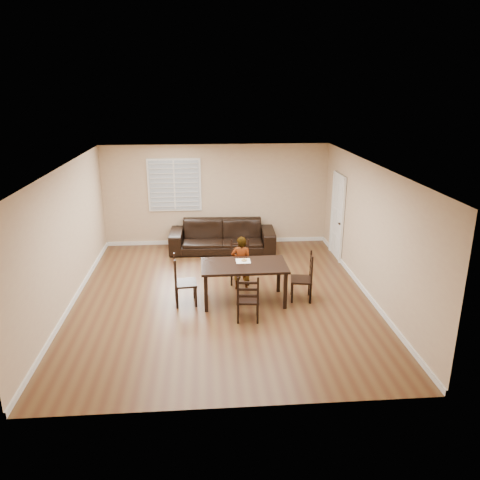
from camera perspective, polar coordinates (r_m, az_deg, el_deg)
name	(u,v)px	position (r m, az deg, el deg)	size (l,w,h in m)	color
ground	(222,297)	(9.71, -2.15, -6.94)	(7.00, 7.00, 0.00)	brown
room	(223,210)	(9.26, -2.11, 3.70)	(6.04, 7.04, 2.72)	#C9AF87
dining_table	(244,269)	(9.25, 0.49, -3.51)	(1.69, 0.96, 0.79)	black
chair_near	(240,262)	(10.34, -0.02, -2.74)	(0.45, 0.42, 0.94)	black
chair_far	(248,301)	(8.56, 0.97, -7.48)	(0.45, 0.42, 0.92)	black
chair_left	(179,282)	(9.31, -7.42, -5.16)	(0.47, 0.50, 1.01)	black
chair_right	(307,279)	(9.53, 8.20, -4.69)	(0.48, 0.51, 0.99)	black
child	(241,263)	(9.86, 0.16, -2.82)	(0.43, 0.28, 1.17)	gray
napkin	(243,261)	(9.39, 0.38, -2.57)	(0.29, 0.29, 0.00)	beige
donut	(244,260)	(9.39, 0.51, -2.43)	(0.11, 0.11, 0.04)	#C18E45
sofa	(222,236)	(12.23, -2.16, 0.47)	(2.72, 1.06, 0.79)	black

